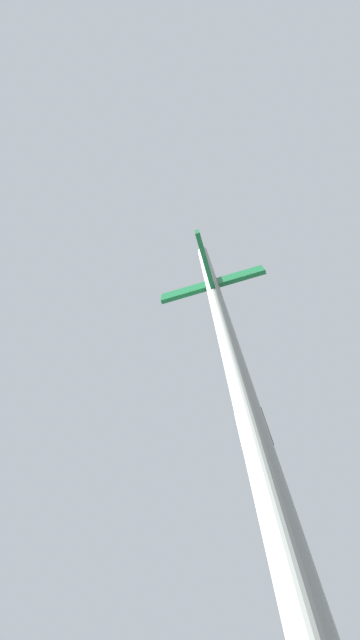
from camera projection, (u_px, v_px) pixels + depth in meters
traffic_signal_near at (243, 392)px, 3.58m from camera, size 2.40×2.06×6.47m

